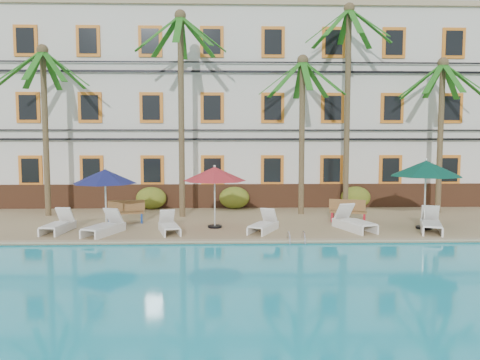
{
  "coord_description": "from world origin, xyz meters",
  "views": [
    {
      "loc": [
        -0.8,
        -16.42,
        3.7
      ],
      "look_at": [
        -0.23,
        3.0,
        2.0
      ],
      "focal_mm": 35.0,
      "sensor_mm": 36.0,
      "label": 1
    }
  ],
  "objects_px": {
    "palm_c": "(302,112)",
    "lounger_a": "(58,225)",
    "palm_b": "(181,88)",
    "bench_left": "(125,212)",
    "palm_d": "(348,83)",
    "lounger_f": "(431,224)",
    "pool_ladder": "(296,242)",
    "palm_e": "(441,113)",
    "umbrella_blue": "(105,177)",
    "umbrella_red": "(215,174)",
    "lounger_e": "(354,222)",
    "lounger_b": "(104,226)",
    "lounger_c": "(169,226)",
    "palm_a": "(45,107)",
    "lounger_d": "(264,224)",
    "umbrella_green": "(426,169)",
    "bench_right": "(348,211)"
  },
  "relations": [
    {
      "from": "umbrella_blue",
      "to": "bench_right",
      "type": "distance_m",
      "value": 9.9
    },
    {
      "from": "palm_c",
      "to": "bench_left",
      "type": "distance_m",
      "value": 8.97
    },
    {
      "from": "palm_c",
      "to": "pool_ladder",
      "type": "height_order",
      "value": "palm_c"
    },
    {
      "from": "umbrella_red",
      "to": "lounger_f",
      "type": "relative_size",
      "value": 1.18
    },
    {
      "from": "palm_c",
      "to": "palm_d",
      "type": "xyz_separation_m",
      "value": [
        2.15,
        0.29,
        1.36
      ]
    },
    {
      "from": "palm_c",
      "to": "umbrella_blue",
      "type": "bearing_deg",
      "value": -154.68
    },
    {
      "from": "palm_e",
      "to": "lounger_b",
      "type": "height_order",
      "value": "palm_e"
    },
    {
      "from": "lounger_c",
      "to": "pool_ladder",
      "type": "bearing_deg",
      "value": -20.89
    },
    {
      "from": "lounger_b",
      "to": "pool_ladder",
      "type": "xyz_separation_m",
      "value": [
        6.79,
        -1.48,
        -0.29
      ]
    },
    {
      "from": "lounger_f",
      "to": "bench_right",
      "type": "xyz_separation_m",
      "value": [
        -2.56,
        2.12,
        0.17
      ]
    },
    {
      "from": "umbrella_blue",
      "to": "palm_c",
      "type": "bearing_deg",
      "value": 25.32
    },
    {
      "from": "lounger_d",
      "to": "lounger_e",
      "type": "height_order",
      "value": "lounger_e"
    },
    {
      "from": "palm_b",
      "to": "lounger_d",
      "type": "distance_m",
      "value": 7.29
    },
    {
      "from": "lounger_e",
      "to": "bench_left",
      "type": "height_order",
      "value": "lounger_e"
    },
    {
      "from": "bench_left",
      "to": "umbrella_green",
      "type": "bearing_deg",
      "value": -7.73
    },
    {
      "from": "palm_d",
      "to": "lounger_f",
      "type": "xyz_separation_m",
      "value": [
        2.06,
        -4.6,
        -5.73
      ]
    },
    {
      "from": "umbrella_red",
      "to": "lounger_a",
      "type": "relative_size",
      "value": 1.3
    },
    {
      "from": "palm_d",
      "to": "lounger_b",
      "type": "bearing_deg",
      "value": -154.67
    },
    {
      "from": "palm_c",
      "to": "umbrella_blue",
      "type": "height_order",
      "value": "palm_c"
    },
    {
      "from": "palm_b",
      "to": "palm_c",
      "type": "distance_m",
      "value": 5.56
    },
    {
      "from": "lounger_f",
      "to": "palm_a",
      "type": "bearing_deg",
      "value": 165.27
    },
    {
      "from": "lounger_a",
      "to": "lounger_e",
      "type": "height_order",
      "value": "lounger_e"
    },
    {
      "from": "lounger_b",
      "to": "palm_e",
      "type": "bearing_deg",
      "value": 17.97
    },
    {
      "from": "umbrella_red",
      "to": "palm_c",
      "type": "bearing_deg",
      "value": 40.03
    },
    {
      "from": "palm_e",
      "to": "lounger_f",
      "type": "xyz_separation_m",
      "value": [
        -2.32,
        -4.52,
        -4.34
      ]
    },
    {
      "from": "lounger_f",
      "to": "pool_ladder",
      "type": "xyz_separation_m",
      "value": [
        -5.32,
        -1.64,
        -0.3
      ]
    },
    {
      "from": "palm_e",
      "to": "lounger_c",
      "type": "xyz_separation_m",
      "value": [
        -12.1,
        -4.46,
        -4.38
      ]
    },
    {
      "from": "palm_c",
      "to": "lounger_a",
      "type": "xyz_separation_m",
      "value": [
        -9.72,
        -4.0,
        -4.39
      ]
    },
    {
      "from": "umbrella_blue",
      "to": "lounger_a",
      "type": "bearing_deg",
      "value": -172.83
    },
    {
      "from": "palm_c",
      "to": "umbrella_red",
      "type": "xyz_separation_m",
      "value": [
        -3.91,
        -3.29,
        -2.58
      ]
    },
    {
      "from": "umbrella_blue",
      "to": "palm_a",
      "type": "bearing_deg",
      "value": 134.32
    },
    {
      "from": "lounger_c",
      "to": "bench_left",
      "type": "relative_size",
      "value": 1.16
    },
    {
      "from": "palm_b",
      "to": "palm_c",
      "type": "xyz_separation_m",
      "value": [
        5.43,
        0.62,
        -1.02
      ]
    },
    {
      "from": "umbrella_red",
      "to": "lounger_e",
      "type": "bearing_deg",
      "value": -6.96
    },
    {
      "from": "umbrella_red",
      "to": "lounger_e",
      "type": "distance_m",
      "value": 5.63
    },
    {
      "from": "palm_b",
      "to": "lounger_e",
      "type": "xyz_separation_m",
      "value": [
        6.82,
        -3.31,
        -5.38
      ]
    },
    {
      "from": "palm_d",
      "to": "palm_b",
      "type": "bearing_deg",
      "value": -173.16
    },
    {
      "from": "palm_e",
      "to": "lounger_a",
      "type": "xyz_separation_m",
      "value": [
        -16.24,
        -4.21,
        -4.36
      ]
    },
    {
      "from": "lounger_a",
      "to": "bench_right",
      "type": "bearing_deg",
      "value": 9.1
    },
    {
      "from": "lounger_e",
      "to": "pool_ladder",
      "type": "height_order",
      "value": "lounger_e"
    },
    {
      "from": "palm_e",
      "to": "lounger_c",
      "type": "height_order",
      "value": "palm_e"
    },
    {
      "from": "umbrella_red",
      "to": "umbrella_green",
      "type": "bearing_deg",
      "value": -3.27
    },
    {
      "from": "palm_d",
      "to": "lounger_c",
      "type": "bearing_deg",
      "value": -149.59
    },
    {
      "from": "palm_b",
      "to": "bench_left",
      "type": "distance_m",
      "value": 5.87
    },
    {
      "from": "umbrella_blue",
      "to": "lounger_b",
      "type": "relative_size",
      "value": 1.19
    },
    {
      "from": "lounger_c",
      "to": "palm_d",
      "type": "bearing_deg",
      "value": 30.41
    },
    {
      "from": "palm_c",
      "to": "bench_right",
      "type": "xyz_separation_m",
      "value": [
        1.64,
        -2.18,
        -4.2
      ]
    },
    {
      "from": "umbrella_green",
      "to": "lounger_e",
      "type": "distance_m",
      "value": 3.45
    },
    {
      "from": "palm_b",
      "to": "lounger_a",
      "type": "xyz_separation_m",
      "value": [
        -4.29,
        -3.38,
        -5.41
      ]
    },
    {
      "from": "lounger_d",
      "to": "palm_b",
      "type": "bearing_deg",
      "value": 133.65
    }
  ]
}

